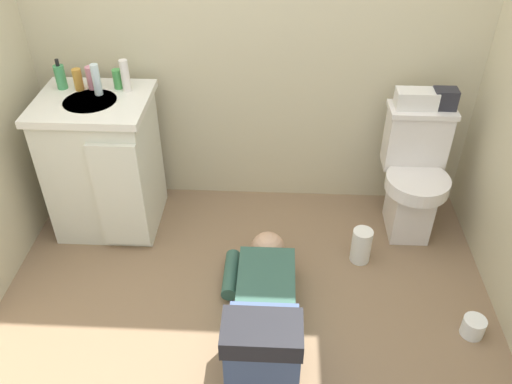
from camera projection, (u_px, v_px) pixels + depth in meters
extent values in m
cube|color=#84684C|center=(244.00, 326.00, 2.64)|extent=(3.04, 3.18, 0.04)
cube|color=beige|center=(255.00, 7.00, 2.81)|extent=(2.70, 0.08, 2.40)
cube|color=silver|center=(409.00, 204.00, 3.09)|extent=(0.22, 0.30, 0.38)
cylinder|color=silver|center=(417.00, 184.00, 2.93)|extent=(0.35, 0.35, 0.08)
cube|color=silver|center=(416.00, 139.00, 2.97)|extent=(0.34, 0.17, 0.34)
cube|color=silver|center=(423.00, 110.00, 2.86)|extent=(0.36, 0.19, 0.03)
cube|color=silver|center=(105.00, 167.00, 3.04)|extent=(0.56, 0.48, 0.78)
cube|color=silver|center=(92.00, 102.00, 2.79)|extent=(0.60, 0.52, 0.04)
cylinder|color=silver|center=(91.00, 105.00, 2.78)|extent=(0.28, 0.28, 0.05)
cube|color=silver|center=(120.00, 197.00, 2.84)|extent=(0.26, 0.03, 0.66)
cylinder|color=silver|center=(97.00, 79.00, 2.86)|extent=(0.02, 0.02, 0.10)
cube|color=#33594C|center=(266.00, 295.00, 2.66)|extent=(0.29, 0.52, 0.17)
sphere|color=tan|center=(268.00, 249.00, 2.92)|extent=(0.19, 0.19, 0.19)
cube|color=#41557D|center=(263.00, 342.00, 2.32)|extent=(0.31, 0.28, 0.20)
cube|color=#41557D|center=(262.00, 352.00, 2.13)|extent=(0.31, 0.12, 0.32)
cube|color=black|center=(262.00, 333.00, 1.99)|extent=(0.31, 0.19, 0.09)
cylinder|color=#33594C|center=(231.00, 274.00, 2.81)|extent=(0.08, 0.30, 0.08)
cube|color=silver|center=(416.00, 99.00, 2.83)|extent=(0.22, 0.11, 0.10)
cube|color=#26262D|center=(445.00, 99.00, 2.82)|extent=(0.12, 0.09, 0.11)
cylinder|color=#409559|center=(60.00, 77.00, 2.85)|extent=(0.06, 0.06, 0.13)
cylinder|color=black|center=(57.00, 62.00, 2.80)|extent=(0.02, 0.02, 0.04)
cylinder|color=gold|center=(78.00, 80.00, 2.83)|extent=(0.05, 0.05, 0.12)
cylinder|color=pink|center=(92.00, 78.00, 2.85)|extent=(0.05, 0.05, 0.12)
cylinder|color=silver|center=(96.00, 80.00, 2.78)|extent=(0.04, 0.04, 0.17)
cylinder|color=#4AA250|center=(118.00, 79.00, 2.85)|extent=(0.05, 0.05, 0.11)
cylinder|color=silver|center=(125.00, 76.00, 2.81)|extent=(0.05, 0.05, 0.17)
cylinder|color=white|center=(361.00, 246.00, 2.93)|extent=(0.11, 0.11, 0.21)
cylinder|color=white|center=(473.00, 327.00, 2.55)|extent=(0.11, 0.11, 0.10)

